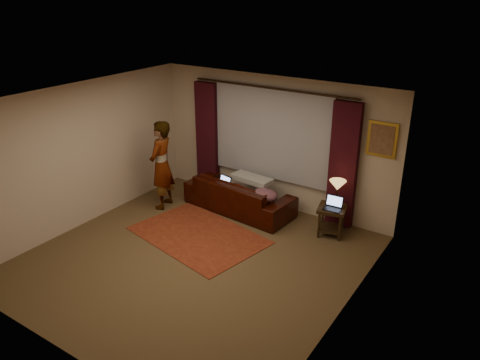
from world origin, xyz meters
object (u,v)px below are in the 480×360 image
object	(u,v)px
sofa	(239,189)
person	(162,165)
end_table	(331,221)
laptop_sofa	(221,183)
laptop_table	(333,204)
tiffany_lamp	(337,193)

from	to	relation	value
sofa	person	size ratio (longest dim) A/B	1.25
sofa	end_table	bearing A→B (deg)	-172.92
end_table	person	distance (m)	3.40
laptop_sofa	end_table	world-z (taller)	laptop_sofa
person	end_table	bearing A→B (deg)	88.59
laptop_sofa	laptop_table	bearing A→B (deg)	14.80
end_table	tiffany_lamp	xyz separation A→B (m)	(0.02, 0.11, 0.50)
tiffany_lamp	end_table	bearing A→B (deg)	-99.56
end_table	tiffany_lamp	distance (m)	0.52
sofa	laptop_sofa	distance (m)	0.37
tiffany_lamp	laptop_table	bearing A→B (deg)	-85.93
tiffany_lamp	person	distance (m)	3.39
laptop_sofa	sofa	bearing A→B (deg)	31.53
laptop_sofa	person	distance (m)	1.21
sofa	tiffany_lamp	distance (m)	1.96
tiffany_lamp	person	bearing A→B (deg)	-165.02
laptop_table	laptop_sofa	bearing A→B (deg)	179.55
sofa	tiffany_lamp	world-z (taller)	tiffany_lamp
laptop_table	tiffany_lamp	bearing A→B (deg)	90.81
laptop_table	end_table	bearing A→B (deg)	108.43
tiffany_lamp	laptop_table	xyz separation A→B (m)	(0.01, -0.19, -0.12)
person	sofa	bearing A→B (deg)	102.40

